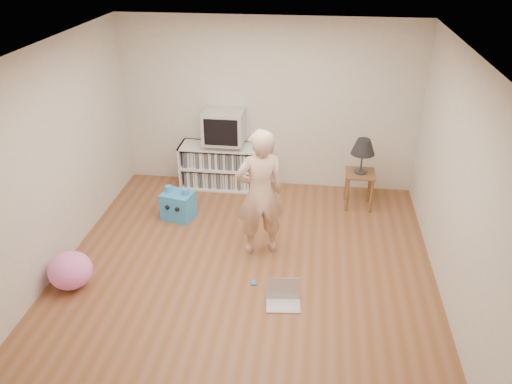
{
  "coord_description": "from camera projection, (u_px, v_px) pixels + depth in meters",
  "views": [
    {
      "loc": [
        0.74,
        -4.94,
        3.69
      ],
      "look_at": [
        0.06,
        0.4,
        0.8
      ],
      "focal_mm": 35.0,
      "sensor_mm": 36.0,
      "label": 1
    }
  ],
  "objects": [
    {
      "name": "crt_tv",
      "position": [
        224.0,
        126.0,
        7.5
      ],
      "size": [
        0.6,
        0.53,
        0.5
      ],
      "color": "#ADADB2",
      "rests_on": "dvd_deck"
    },
    {
      "name": "dvd_deck",
      "position": [
        225.0,
        144.0,
        7.64
      ],
      "size": [
        0.45,
        0.35,
        0.07
      ],
      "primitive_type": "cube",
      "color": "gray",
      "rests_on": "media_unit"
    },
    {
      "name": "playing_cards",
      "position": [
        253.0,
        283.0,
        5.82
      ],
      "size": [
        0.09,
        0.1,
        0.02
      ],
      "primitive_type": "cube",
      "rotation": [
        0.0,
        0.0,
        0.26
      ],
      "color": "#476FBE",
      "rests_on": "ground"
    },
    {
      "name": "person",
      "position": [
        260.0,
        193.0,
        6.03
      ],
      "size": [
        0.7,
        0.58,
        1.66
      ],
      "primitive_type": "imported",
      "rotation": [
        0.0,
        0.0,
        3.49
      ],
      "color": "beige",
      "rests_on": "ground"
    },
    {
      "name": "plush_pink",
      "position": [
        70.0,
        270.0,
        5.7
      ],
      "size": [
        0.64,
        0.64,
        0.42
      ],
      "primitive_type": "ellipsoid",
      "rotation": [
        0.0,
        0.0,
        0.37
      ],
      "color": "#FF74D1",
      "rests_on": "ground"
    },
    {
      "name": "media_unit",
      "position": [
        225.0,
        166.0,
        7.84
      ],
      "size": [
        1.4,
        0.45,
        0.7
      ],
      "color": "white",
      "rests_on": "ground"
    },
    {
      "name": "side_table",
      "position": [
        359.0,
        181.0,
        7.24
      ],
      "size": [
        0.42,
        0.42,
        0.55
      ],
      "color": "brown",
      "rests_on": "ground"
    },
    {
      "name": "ceiling",
      "position": [
        245.0,
        51.0,
        4.92
      ],
      "size": [
        4.5,
        4.5,
        0.01
      ],
      "primitive_type": "cube",
      "color": "white",
      "rests_on": "walls"
    },
    {
      "name": "table_lamp",
      "position": [
        363.0,
        147.0,
        6.99
      ],
      "size": [
        0.34,
        0.34,
        0.52
      ],
      "color": "#333333",
      "rests_on": "side_table"
    },
    {
      "name": "ground",
      "position": [
        247.0,
        264.0,
        6.15
      ],
      "size": [
        4.5,
        4.5,
        0.0
      ],
      "primitive_type": "plane",
      "color": "brown",
      "rests_on": "ground"
    },
    {
      "name": "plush_blue",
      "position": [
        178.0,
        205.0,
        7.04
      ],
      "size": [
        0.48,
        0.42,
        0.48
      ],
      "rotation": [
        0.0,
        0.0,
        -0.23
      ],
      "color": "#2D8DD8",
      "rests_on": "ground"
    },
    {
      "name": "laptop",
      "position": [
        283.0,
        297.0,
        5.5
      ],
      "size": [
        0.4,
        0.34,
        0.26
      ],
      "rotation": [
        0.0,
        0.0,
        0.11
      ],
      "color": "silver",
      "rests_on": "ground"
    },
    {
      "name": "walls",
      "position": [
        246.0,
        169.0,
        5.54
      ],
      "size": [
        4.52,
        4.52,
        2.6
      ],
      "color": "beige",
      "rests_on": "ground"
    }
  ]
}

